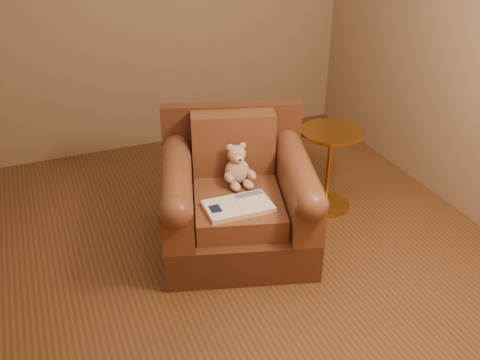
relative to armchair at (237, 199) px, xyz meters
name	(u,v)px	position (x,y,z in m)	size (l,w,h in m)	color
floor	(209,270)	(-0.29, -0.24, -0.34)	(4.00, 4.00, 0.00)	brown
armchair	(237,199)	(0.00, 0.00, 0.00)	(1.19, 1.15, 0.87)	#4F2B1A
teddy_bear	(238,169)	(0.04, 0.07, 0.19)	(0.21, 0.24, 0.29)	tan
guidebook	(238,206)	(-0.08, -0.23, 0.10)	(0.42, 0.26, 0.03)	beige
side_table	(329,167)	(0.80, 0.16, 0.01)	(0.45, 0.45, 0.63)	gold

